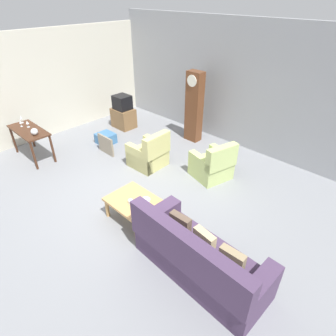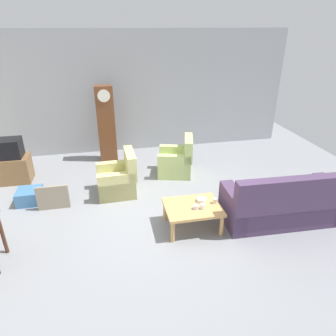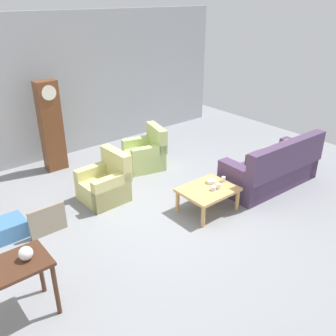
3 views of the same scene
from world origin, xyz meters
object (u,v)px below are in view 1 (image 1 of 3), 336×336
Objects in this scene: wine_glass_short at (27,123)px; tv_crt at (122,102)px; wine_glass_tall at (21,118)px; wine_glass_mid at (20,123)px; cup_cream_tall at (149,208)px; bowl_white_stacked at (146,201)px; storage_box_blue at (106,138)px; cup_blue_rimmed at (131,202)px; console_table_dark at (29,134)px; couch_floral at (198,258)px; armchair_olive_far at (212,166)px; armchair_olive_near at (149,155)px; tv_stand_cabinet at (124,118)px; grandfather_clock at (194,107)px; glass_dome_cloche at (34,132)px; coffee_table_wood at (134,203)px; cup_white_porcelain at (134,205)px; framed_picture_leaning at (106,145)px.

tv_crt is at bearing 83.53° from wine_glass_short.
wine_glass_tall is 0.24m from wine_glass_mid.
wine_glass_mid reaches higher than cup_cream_tall.
storage_box_blue is at bearing 157.07° from bowl_white_stacked.
storage_box_blue is 2.16m from wine_glass_mid.
wine_glass_mid is (-3.97, -0.23, 0.42)m from cup_blue_rimmed.
cup_blue_rimmed is at bearing 2.92° from console_table_dark.
storage_box_blue is (-4.62, 1.62, -0.21)m from couch_floral.
armchair_olive_far is 5.77× the size of wine_glass_mid.
armchair_olive_near is 3.15m from wine_glass_short.
bowl_white_stacked is at bearing 152.88° from cup_cream_tall.
tv_stand_cabinet is (-5.12, 2.68, -0.06)m from couch_floral.
cup_blue_rimmed is at bearing -68.23° from grandfather_clock.
storage_box_blue is 2.76× the size of wine_glass_short.
cup_blue_rimmed is at bearing 1.63° from wine_glass_tall.
grandfather_clock is at bearing 49.20° from storage_box_blue.
glass_dome_cloche is (0.23, -2.81, 0.05)m from tv_crt.
wine_glass_mid is (0.22, -0.11, -0.03)m from wine_glass_tall.
couch_floral reaches higher than cup_cream_tall.
tv_crt is 2.82m from wine_glass_tall.
cup_blue_rimmed is (3.27, 0.20, -0.39)m from glass_dome_cloche.
storage_box_blue is 2.25× the size of wine_glass_tall.
glass_dome_cloche is (0.41, -0.01, 0.20)m from console_table_dark.
cup_cream_tall is at bearing 1.78° from coffee_table_wood.
wine_glass_short is at bearing -124.29° from grandfather_clock.
glass_dome_cloche reaches higher than console_table_dark.
cup_cream_tall is (0.37, 0.11, 0.01)m from cup_blue_rimmed.
glass_dome_cloche is at bearing -174.80° from coffee_table_wood.
armchair_olive_far is at bearing -5.72° from tv_stand_cabinet.
cup_blue_rimmed is (-0.11, 0.02, -0.01)m from cup_white_porcelain.
couch_floral is at bearing -58.43° from armchair_olive_far.
cup_white_porcelain is (1.49, -3.47, -0.50)m from grandfather_clock.
grandfather_clock is at bearing 57.62° from console_table_dark.
couch_floral is 1.64× the size of console_table_dark.
cup_white_porcelain is at bearing 178.19° from couch_floral.
cup_blue_rimmed is 4.22m from wine_glass_tall.
cup_white_porcelain is (1.34, -1.60, 0.18)m from armchair_olive_near.
wine_glass_short is at bearing -149.45° from armchair_olive_far.
armchair_olive_near is 1.93× the size of storage_box_blue.
couch_floral is at bearing 1.67° from wine_glass_mid.
armchair_olive_near is at bearing 149.86° from couch_floral.
coffee_table_wood is 3.66m from grandfather_clock.
bowl_white_stacked is 1.01× the size of wine_glass_short.
grandfather_clock reaches higher than cup_blue_rimmed.
wine_glass_short is (0.16, 0.10, 0.00)m from wine_glass_mid.
armchair_olive_far is 2.26m from cup_blue_rimmed.
framed_picture_leaning is 2.16m from wine_glass_mid.
cup_white_porcelain is at bearing 1.36° from wine_glass_tall.
couch_floral reaches higher than tv_stand_cabinet.
couch_floral is 3.55× the size of framed_picture_leaning.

